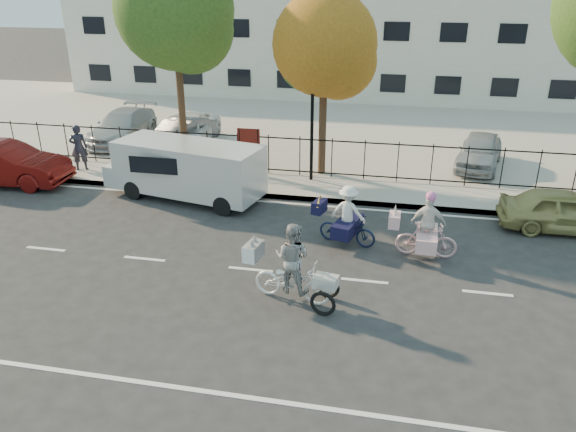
% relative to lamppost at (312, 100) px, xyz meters
% --- Properties ---
extents(ground, '(120.00, 120.00, 0.00)m').
position_rel_lamppost_xyz_m(ground, '(-0.50, -6.80, -3.11)').
color(ground, '#333334').
extents(road_markings, '(60.00, 9.52, 0.01)m').
position_rel_lamppost_xyz_m(road_markings, '(-0.50, -6.80, -3.11)').
color(road_markings, silver).
rests_on(road_markings, ground).
extents(curb, '(60.00, 0.10, 0.15)m').
position_rel_lamppost_xyz_m(curb, '(-0.50, -1.75, -3.04)').
color(curb, '#A8A399').
rests_on(curb, ground).
extents(sidewalk, '(60.00, 2.20, 0.15)m').
position_rel_lamppost_xyz_m(sidewalk, '(-0.50, -0.70, -3.04)').
color(sidewalk, '#A8A399').
rests_on(sidewalk, ground).
extents(parking_lot, '(60.00, 15.60, 0.15)m').
position_rel_lamppost_xyz_m(parking_lot, '(-0.50, 8.20, -3.04)').
color(parking_lot, '#A8A399').
rests_on(parking_lot, ground).
extents(iron_fence, '(58.00, 0.06, 1.50)m').
position_rel_lamppost_xyz_m(iron_fence, '(-0.50, 0.40, -2.21)').
color(iron_fence, black).
rests_on(iron_fence, sidewalk).
extents(building, '(34.00, 10.00, 6.00)m').
position_rel_lamppost_xyz_m(building, '(-0.50, 18.20, -0.11)').
color(building, silver).
rests_on(building, ground).
extents(lamppost, '(0.36, 0.36, 4.33)m').
position_rel_lamppost_xyz_m(lamppost, '(0.00, 0.00, 0.00)').
color(lamppost, black).
rests_on(lamppost, sidewalk).
extents(street_sign, '(0.85, 0.06, 1.80)m').
position_rel_lamppost_xyz_m(street_sign, '(-2.35, 0.00, -1.70)').
color(street_sign, black).
rests_on(street_sign, sidewalk).
extents(zebra_trike, '(2.32, 1.14, 1.98)m').
position_rel_lamppost_xyz_m(zebra_trike, '(0.86, -8.00, -2.35)').
color(zebra_trike, white).
rests_on(zebra_trike, ground).
extents(unicorn_bike, '(1.90, 1.32, 1.92)m').
position_rel_lamppost_xyz_m(unicorn_bike, '(3.99, -5.09, -2.40)').
color(unicorn_bike, beige).
rests_on(unicorn_bike, ground).
extents(bull_bike, '(1.96, 1.38, 1.77)m').
position_rel_lamppost_xyz_m(bull_bike, '(1.80, -4.72, -2.40)').
color(bull_bike, '#101937').
rests_on(bull_bike, ground).
extents(white_van, '(5.82, 2.88, 1.96)m').
position_rel_lamppost_xyz_m(white_van, '(-3.94, -2.30, -2.03)').
color(white_van, silver).
rests_on(white_van, ground).
extents(red_sedan, '(4.72, 1.83, 1.53)m').
position_rel_lamppost_xyz_m(red_sedan, '(-10.95, -2.30, -2.35)').
color(red_sedan, '#5D0D0A').
rests_on(red_sedan, ground).
extents(gold_sedan, '(3.77, 1.53, 1.28)m').
position_rel_lamppost_xyz_m(gold_sedan, '(8.12, -2.54, -2.47)').
color(gold_sedan, tan).
rests_on(gold_sedan, ground).
extents(pedestrian, '(0.77, 0.67, 1.77)m').
position_rel_lamppost_xyz_m(pedestrian, '(-8.91, -0.65, -2.07)').
color(pedestrian, black).
rests_on(pedestrian, sidewalk).
extents(lot_car_a, '(2.05, 4.69, 1.34)m').
position_rel_lamppost_xyz_m(lot_car_a, '(-9.16, 3.40, -2.29)').
color(lot_car_a, '#A9ADB1').
rests_on(lot_car_a, parking_lot).
extents(lot_car_b, '(2.45, 4.77, 1.29)m').
position_rel_lamppost_xyz_m(lot_car_b, '(-6.11, 3.38, -2.32)').
color(lot_car_b, white).
rests_on(lot_car_b, parking_lot).
extents(lot_car_c, '(2.33, 4.09, 1.28)m').
position_rel_lamppost_xyz_m(lot_car_c, '(-6.20, 2.76, -2.32)').
color(lot_car_c, '#53555B').
rests_on(lot_car_c, parking_lot).
extents(lot_car_d, '(2.30, 4.05, 1.30)m').
position_rel_lamppost_xyz_m(lot_car_d, '(6.19, 2.77, -2.31)').
color(lot_car_d, '#9EA2A6').
rests_on(lot_car_d, parking_lot).
extents(tree_west, '(4.45, 4.45, 8.16)m').
position_rel_lamppost_xyz_m(tree_west, '(-5.30, 1.46, 2.60)').
color(tree_west, '#442D1D').
rests_on(tree_west, ground).
extents(tree_mid, '(3.69, 3.68, 6.74)m').
position_rel_lamppost_xyz_m(tree_mid, '(0.41, 0.87, 1.61)').
color(tree_mid, '#442D1D').
rests_on(tree_mid, ground).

